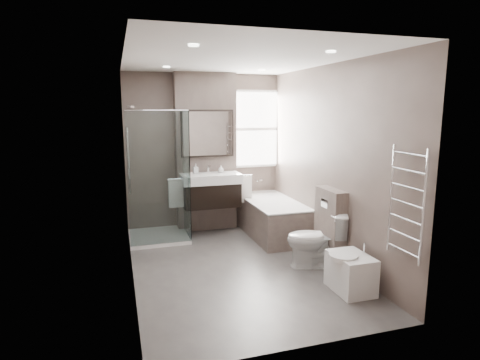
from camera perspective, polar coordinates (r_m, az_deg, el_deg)
name	(u,v)px	position (r m, az deg, el deg)	size (l,w,h in m)	color
room	(236,168)	(5.00, -0.55, 1.78)	(2.70, 3.90, 2.70)	#4B4745
vanity_pier	(206,153)	(6.71, -4.91, 3.88)	(1.00, 0.25, 2.60)	#61544D
vanity	(211,190)	(6.45, -4.17, -1.38)	(0.95, 0.47, 0.66)	black
mirror_cabinet	(208,133)	(6.52, -4.64, 6.62)	(0.86, 0.08, 0.76)	black
towel_left	(176,193)	(6.34, -9.06, -1.88)	(0.24, 0.06, 0.44)	silver
towel_right	(244,189)	(6.58, 0.63, -1.31)	(0.24, 0.06, 0.44)	silver
shower_enclosure	(165,209)	(6.31, -10.65, -4.11)	(0.90, 0.90, 2.00)	white
bathtub	(272,216)	(6.52, 4.51, -5.11)	(0.75, 1.60, 0.57)	#61544D
window	(255,129)	(7.02, 2.12, 7.26)	(0.98, 0.06, 1.33)	white
toilet	(315,239)	(5.30, 10.66, -8.28)	(0.41, 0.72, 0.74)	white
cistern_box	(330,226)	(5.42, 12.68, -6.47)	(0.19, 0.55, 1.00)	#61544D
bidet	(350,272)	(4.76, 15.41, -12.51)	(0.45, 0.53, 0.54)	white
towel_radiator	(407,203)	(4.22, 22.61, -3.06)	(0.03, 0.49, 1.10)	silver
soap_bottle_a	(196,169)	(6.41, -6.32, 1.60)	(0.07, 0.08, 0.16)	white
soap_bottle_b	(221,169)	(6.52, -2.74, 1.58)	(0.09, 0.09, 0.12)	white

